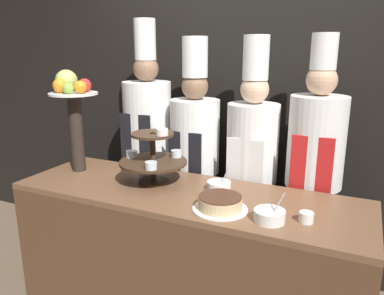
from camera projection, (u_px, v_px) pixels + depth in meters
name	position (u px, v px, depth m)	size (l,w,h in m)	color
wall_back	(236.00, 93.00, 2.91)	(10.00, 0.06, 2.80)	black
buffet_counter	(185.00, 259.00, 2.35)	(2.12, 0.67, 0.91)	brown
tiered_stand	(153.00, 157.00, 2.34)	(0.43, 0.43, 0.36)	#3D2819
fruit_pedestal	(73.00, 104.00, 2.52)	(0.32, 0.32, 0.69)	#2D231E
cake_round	(220.00, 203.00, 1.98)	(0.29, 0.29, 0.08)	white
cup_white	(306.00, 217.00, 1.84)	(0.07, 0.07, 0.05)	white
serving_bowl_near	(269.00, 216.00, 1.85)	(0.16, 0.16, 0.16)	white
serving_bowl_far	(219.00, 186.00, 2.25)	(0.14, 0.14, 0.16)	white
chef_left	(148.00, 140.00, 2.92)	(0.37, 0.37, 1.95)	#28282D
chef_center_left	(195.00, 154.00, 2.77)	(0.36, 0.36, 1.82)	#38332D
chef_center_right	(252.00, 161.00, 2.60)	(0.35, 0.35, 1.82)	black
chef_right	(314.00, 166.00, 2.42)	(0.36, 0.36, 1.83)	#28282D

